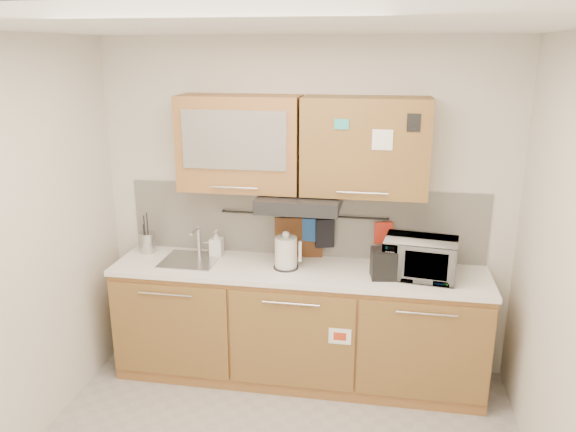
% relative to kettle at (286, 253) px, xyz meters
% --- Properties ---
extents(ceiling, '(3.20, 3.20, 0.00)m').
position_rel_kettle_xyz_m(ceiling, '(0.09, -1.18, 1.56)').
color(ceiling, white).
rests_on(ceiling, wall_back).
extents(wall_back, '(3.20, 0.00, 3.20)m').
position_rel_kettle_xyz_m(wall_back, '(0.09, 0.32, 0.26)').
color(wall_back, silver).
rests_on(wall_back, ground).
extents(base_cabinet, '(2.80, 0.64, 0.88)m').
position_rel_kettle_xyz_m(base_cabinet, '(0.09, 0.01, -0.63)').
color(base_cabinet, '#A26839').
rests_on(base_cabinet, floor).
extents(countertop, '(2.82, 0.62, 0.04)m').
position_rel_kettle_xyz_m(countertop, '(0.09, 0.01, -0.14)').
color(countertop, white).
rests_on(countertop, base_cabinet).
extents(backsplash, '(2.80, 0.02, 0.56)m').
position_rel_kettle_xyz_m(backsplash, '(0.09, 0.31, 0.16)').
color(backsplash, silver).
rests_on(backsplash, countertop).
extents(upper_cabinets, '(1.82, 0.37, 0.70)m').
position_rel_kettle_xyz_m(upper_cabinets, '(0.08, 0.15, 0.79)').
color(upper_cabinets, '#A26839').
rests_on(upper_cabinets, wall_back).
extents(range_hood, '(0.60, 0.46, 0.10)m').
position_rel_kettle_xyz_m(range_hood, '(0.09, 0.07, 0.38)').
color(range_hood, black).
rests_on(range_hood, upper_cabinets).
extents(sink, '(0.42, 0.40, 0.26)m').
position_rel_kettle_xyz_m(sink, '(-0.76, 0.03, -0.11)').
color(sink, silver).
rests_on(sink, countertop).
extents(utensil_rail, '(1.30, 0.02, 0.02)m').
position_rel_kettle_xyz_m(utensil_rail, '(0.09, 0.27, 0.22)').
color(utensil_rail, black).
rests_on(utensil_rail, backsplash).
extents(utensil_crock, '(0.15, 0.15, 0.33)m').
position_rel_kettle_xyz_m(utensil_crock, '(-1.17, 0.15, -0.03)').
color(utensil_crock, '#B1B1B6').
rests_on(utensil_crock, countertop).
extents(kettle, '(0.21, 0.19, 0.29)m').
position_rel_kettle_xyz_m(kettle, '(0.00, 0.00, 0.00)').
color(kettle, silver).
rests_on(kettle, countertop).
extents(toaster, '(0.30, 0.21, 0.21)m').
position_rel_kettle_xyz_m(toaster, '(0.77, -0.05, -0.01)').
color(toaster, black).
rests_on(toaster, countertop).
extents(microwave, '(0.55, 0.41, 0.28)m').
position_rel_kettle_xyz_m(microwave, '(0.98, 0.01, 0.02)').
color(microwave, '#999999').
rests_on(microwave, countertop).
extents(soap_bottle, '(0.10, 0.10, 0.21)m').
position_rel_kettle_xyz_m(soap_bottle, '(-0.59, 0.17, -0.01)').
color(soap_bottle, '#999999').
rests_on(soap_bottle, countertop).
extents(cutting_board, '(0.38, 0.08, 0.46)m').
position_rel_kettle_xyz_m(cutting_board, '(0.06, 0.26, -0.03)').
color(cutting_board, brown).
rests_on(cutting_board, utensil_rail).
extents(oven_mitt, '(0.11, 0.04, 0.18)m').
position_rel_kettle_xyz_m(oven_mitt, '(0.14, 0.26, 0.11)').
color(oven_mitt, '#224F9C').
rests_on(oven_mitt, utensil_rail).
extents(dark_pouch, '(0.15, 0.08, 0.23)m').
position_rel_kettle_xyz_m(dark_pouch, '(0.26, 0.26, 0.09)').
color(dark_pouch, black).
rests_on(dark_pouch, utensil_rail).
extents(pot_holder, '(0.14, 0.05, 0.17)m').
position_rel_kettle_xyz_m(pot_holder, '(0.71, 0.26, 0.12)').
color(pot_holder, '#B72A18').
rests_on(pot_holder, utensil_rail).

